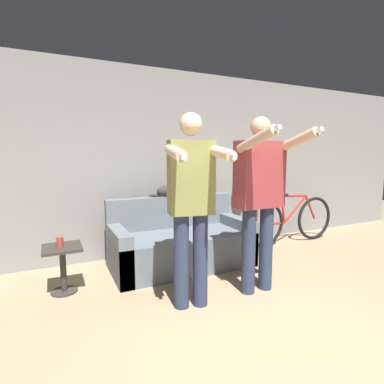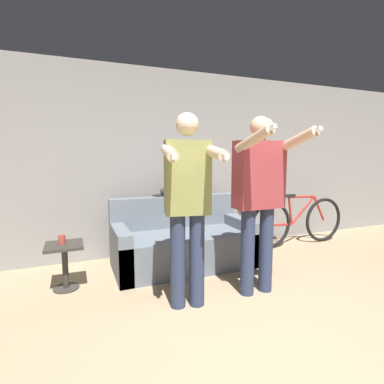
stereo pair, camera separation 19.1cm
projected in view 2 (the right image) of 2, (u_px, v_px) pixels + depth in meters
The scene contains 10 objects.
ground_plane at pixel (308, 383), 1.86m from camera, with size 16.00×16.00×0.00m, color tan.
wall_back at pixel (169, 163), 4.31m from camera, with size 10.00×0.05×2.60m.
couch at pixel (183, 244), 3.83m from camera, with size 1.75×0.84×0.86m.
person_left at pixel (188, 199), 2.68m from camera, with size 0.56×0.73×1.78m.
person_right at pixel (259, 191), 2.96m from camera, with size 0.56×0.65×1.79m.
cat at pixel (174, 190), 4.03m from camera, with size 0.49×0.12×0.19m.
floor_lamp at pixel (264, 146), 4.13m from camera, with size 0.29×0.29×1.92m.
side_table at pixel (65, 258), 3.14m from camera, with size 0.38×0.38×0.49m.
cup at pixel (62, 240), 3.11m from camera, with size 0.07×0.07×0.10m.
bicycle at pixel (298, 221), 4.70m from camera, with size 1.76×0.07×0.81m.
Camera 2 is at (-1.30, -1.31, 1.41)m, focal length 28.00 mm.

